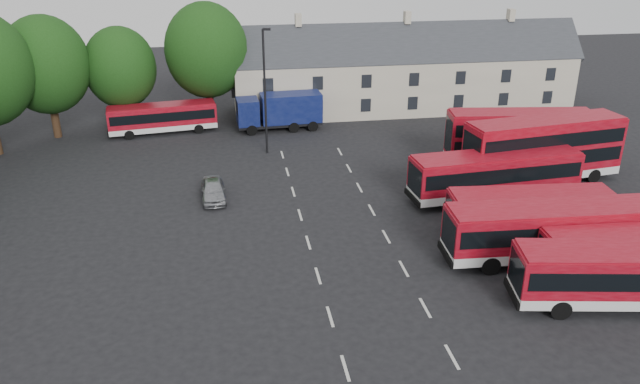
{
  "coord_description": "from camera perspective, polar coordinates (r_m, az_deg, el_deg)",
  "views": [
    {
      "loc": [
        -4.62,
        -31.95,
        18.44
      ],
      "look_at": [
        1.17,
        4.68,
        2.2
      ],
      "focal_mm": 35.0,
      "sensor_mm": 36.0,
      "label": 1
    }
  ],
  "objects": [
    {
      "name": "bus_north",
      "position": [
        60.19,
        -14.21,
        6.74
      ],
      "size": [
        10.02,
        3.55,
        2.77
      ],
      "rotation": [
        0.0,
        0.0,
        0.14
      ],
      "color": "silver",
      "rests_on": "ground"
    },
    {
      "name": "lane_markings",
      "position": [
        39.29,
        2.54,
        -4.36
      ],
      "size": [
        5.15,
        33.8,
        0.01
      ],
      "color": "beige",
      "rests_on": "ground"
    },
    {
      "name": "bus_dd_north",
      "position": [
        52.24,
        17.75,
        4.91
      ],
      "size": [
        11.6,
        4.04,
        4.66
      ],
      "rotation": [
        0.0,
        0.0,
        -0.13
      ],
      "color": "silver",
      "rests_on": "ground"
    },
    {
      "name": "bus_dd_south",
      "position": [
        49.57,
        19.76,
        3.89
      ],
      "size": [
        12.46,
        4.41,
        5.0
      ],
      "rotation": [
        0.0,
        0.0,
        0.14
      ],
      "color": "silver",
      "rests_on": "ground"
    },
    {
      "name": "bus_row_d",
      "position": [
        41.46,
        18.66,
        -1.42
      ],
      "size": [
        10.45,
        3.21,
        2.91
      ],
      "rotation": [
        0.0,
        0.0,
        -0.08
      ],
      "color": "silver",
      "rests_on": "ground"
    },
    {
      "name": "ground",
      "position": [
        37.18,
        -0.65,
        -6.08
      ],
      "size": [
        140.0,
        140.0,
        0.0
      ],
      "primitive_type": "plane",
      "color": "black",
      "rests_on": "ground"
    },
    {
      "name": "treeline",
      "position": [
        55.06,
        -26.1,
        8.94
      ],
      "size": [
        29.92,
        32.59,
        12.01
      ],
      "color": "black",
      "rests_on": "ground"
    },
    {
      "name": "bus_row_c",
      "position": [
        38.46,
        20.36,
        -3.14
      ],
      "size": [
        12.3,
        3.42,
        3.44
      ],
      "rotation": [
        0.0,
        0.0,
        -0.05
      ],
      "color": "silver",
      "rests_on": "ground"
    },
    {
      "name": "bus_row_b",
      "position": [
        38.4,
        27.2,
        -4.84
      ],
      "size": [
        10.82,
        3.01,
        3.03
      ],
      "rotation": [
        0.0,
        0.0,
        -0.05
      ],
      "color": "silver",
      "rests_on": "ground"
    },
    {
      "name": "lamppost",
      "position": [
        52.33,
        -5.04,
        9.39
      ],
      "size": [
        0.73,
        0.4,
        10.55
      ],
      "rotation": [
        0.0,
        0.0,
        -0.23
      ],
      "color": "black",
      "rests_on": "ground"
    },
    {
      "name": "box_truck",
      "position": [
        59.46,
        -3.63,
        7.5
      ],
      "size": [
        8.06,
        2.95,
        3.47
      ],
      "rotation": [
        0.0,
        0.0,
        0.06
      ],
      "color": "black",
      "rests_on": "ground"
    },
    {
      "name": "bus_row_a",
      "position": [
        35.62,
        26.52,
        -6.63
      ],
      "size": [
        11.89,
        4.53,
        3.28
      ],
      "rotation": [
        0.0,
        0.0,
        -0.17
      ],
      "color": "silver",
      "rests_on": "ground"
    },
    {
      "name": "terrace_houses",
      "position": [
        66.31,
        7.7,
        10.74
      ],
      "size": [
        35.7,
        7.13,
        10.06
      ],
      "color": "beige",
      "rests_on": "ground"
    },
    {
      "name": "bus_row_e",
      "position": [
        45.77,
        15.72,
        1.76
      ],
      "size": [
        12.34,
        3.77,
        3.44
      ],
      "rotation": [
        0.0,
        0.0,
        0.08
      ],
      "color": "silver",
      "rests_on": "ground"
    },
    {
      "name": "silver_car",
      "position": [
        45.18,
        -9.74,
        0.19
      ],
      "size": [
        1.89,
        4.27,
        1.43
      ],
      "primitive_type": "imported",
      "rotation": [
        0.0,
        0.0,
        0.05
      ],
      "color": "#9FA2A7",
      "rests_on": "ground"
    }
  ]
}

